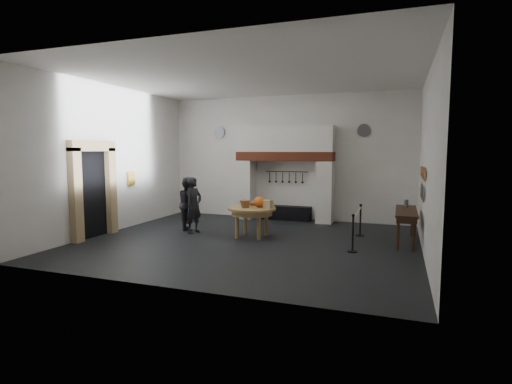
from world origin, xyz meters
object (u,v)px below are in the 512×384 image
(visitor_far, at_px, (189,204))
(side_table, at_px, (406,211))
(visitor_near, at_px, (194,205))
(barrier_post_far, at_px, (360,221))
(barrier_post_near, at_px, (353,234))
(iron_range, at_px, (285,213))
(work_table, at_px, (252,209))

(visitor_far, bearing_deg, side_table, -118.27)
(visitor_near, relative_size, visitor_far, 1.02)
(barrier_post_far, bearing_deg, visitor_far, -170.49)
(barrier_post_near, bearing_deg, iron_range, 126.05)
(iron_range, relative_size, work_table, 1.36)
(iron_range, distance_m, visitor_near, 3.81)
(barrier_post_near, bearing_deg, visitor_far, 167.91)
(iron_range, height_order, barrier_post_near, barrier_post_near)
(iron_range, height_order, work_table, work_table)
(iron_range, xyz_separation_m, visitor_far, (-2.39, -2.79, 0.59))
(visitor_far, xyz_separation_m, barrier_post_near, (5.24, -1.12, -0.39))
(barrier_post_near, distance_m, barrier_post_far, 2.00)
(side_table, bearing_deg, barrier_post_near, -128.84)
(work_table, height_order, visitor_far, visitor_far)
(visitor_near, height_order, visitor_far, visitor_near)
(work_table, relative_size, visitor_near, 0.81)
(work_table, xyz_separation_m, visitor_far, (-2.27, 0.34, 0.00))
(iron_range, bearing_deg, visitor_far, -130.54)
(iron_range, xyz_separation_m, visitor_near, (-1.99, -3.19, 0.61))
(barrier_post_near, bearing_deg, barrier_post_far, 90.00)
(iron_range, height_order, barrier_post_far, barrier_post_far)
(work_table, xyz_separation_m, barrier_post_near, (2.97, -0.78, -0.39))
(visitor_far, height_order, barrier_post_near, visitor_far)
(work_table, distance_m, visitor_far, 2.29)
(iron_range, relative_size, side_table, 0.86)
(visitor_far, distance_m, barrier_post_near, 5.37)
(iron_range, xyz_separation_m, barrier_post_near, (2.85, -3.92, 0.20))
(work_table, distance_m, side_table, 4.29)
(work_table, distance_m, barrier_post_near, 3.10)
(side_table, height_order, barrier_post_far, same)
(side_table, relative_size, barrier_post_far, 2.44)
(barrier_post_near, bearing_deg, work_table, 165.20)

